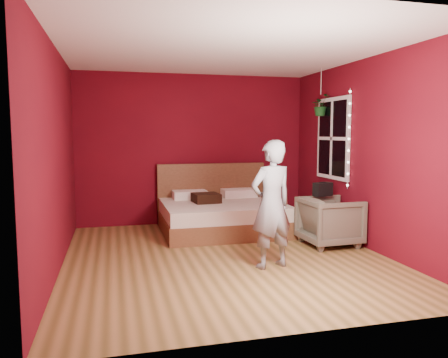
# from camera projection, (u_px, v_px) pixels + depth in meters

# --- Properties ---
(floor) EXTENTS (4.50, 4.50, 0.00)m
(floor) POSITION_uv_depth(u_px,v_px,m) (225.00, 257.00, 5.62)
(floor) COLOR olive
(floor) RESTS_ON ground
(room_walls) EXTENTS (4.04, 4.54, 2.62)m
(room_walls) POSITION_uv_depth(u_px,v_px,m) (225.00, 125.00, 5.44)
(room_walls) COLOR #620A16
(room_walls) RESTS_ON ground
(window) EXTENTS (0.05, 0.97, 1.27)m
(window) POSITION_uv_depth(u_px,v_px,m) (333.00, 138.00, 6.81)
(window) COLOR white
(window) RESTS_ON room_walls
(fairy_lights) EXTENTS (0.04, 0.04, 1.45)m
(fairy_lights) POSITION_uv_depth(u_px,v_px,m) (349.00, 139.00, 6.30)
(fairy_lights) COLOR silver
(fairy_lights) RESTS_ON room_walls
(bed) EXTENTS (1.91, 1.63, 1.05)m
(bed) POSITION_uv_depth(u_px,v_px,m) (221.00, 214.00, 7.09)
(bed) COLOR brown
(bed) RESTS_ON ground
(person) EXTENTS (0.62, 0.49, 1.51)m
(person) POSITION_uv_depth(u_px,v_px,m) (271.00, 204.00, 5.09)
(person) COLOR slate
(person) RESTS_ON ground
(armchair) EXTENTS (0.78, 0.76, 0.69)m
(armchair) POSITION_uv_depth(u_px,v_px,m) (330.00, 221.00, 6.16)
(armchair) COLOR #696453
(armchair) RESTS_ON ground
(handbag) EXTENTS (0.30, 0.20, 0.19)m
(handbag) POSITION_uv_depth(u_px,v_px,m) (323.00, 189.00, 6.25)
(handbag) COLOR black
(handbag) RESTS_ON armchair
(throw_pillow) EXTENTS (0.44, 0.44, 0.14)m
(throw_pillow) POSITION_uv_depth(u_px,v_px,m) (206.00, 198.00, 6.99)
(throw_pillow) COLOR black
(throw_pillow) RESTS_ON bed
(hanging_plant) EXTENTS (0.37, 0.34, 0.74)m
(hanging_plant) POSITION_uv_depth(u_px,v_px,m) (321.00, 105.00, 6.99)
(hanging_plant) COLOR silver
(hanging_plant) RESTS_ON room_walls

